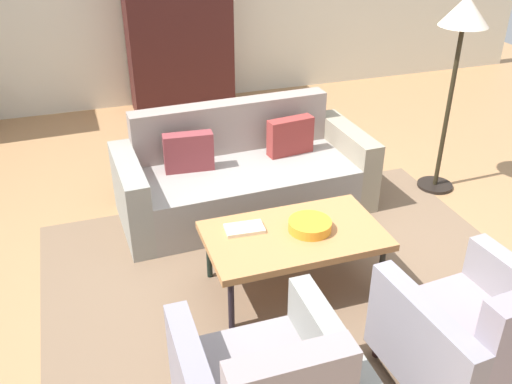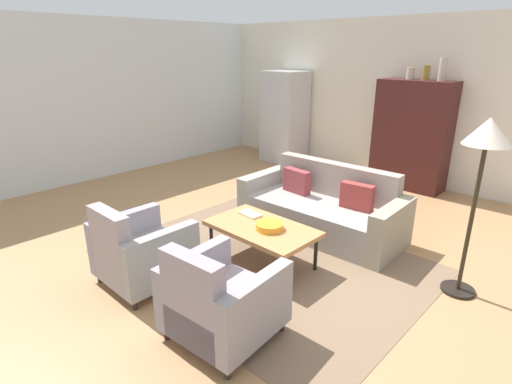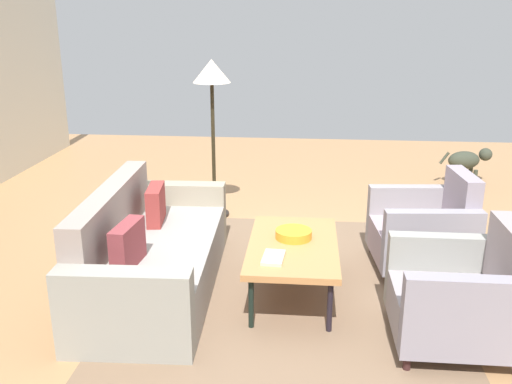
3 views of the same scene
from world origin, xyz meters
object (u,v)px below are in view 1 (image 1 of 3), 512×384
at_px(coffee_table, 294,237).
at_px(floor_lamp, 462,30).
at_px(couch, 242,175).
at_px(fruit_bowl, 310,225).
at_px(book_stack, 244,229).
at_px(armchair_right, 478,342).
at_px(cabinet, 179,35).

xyz_separation_m(coffee_table, floor_lamp, (1.80, 0.93, 1.04)).
xyz_separation_m(couch, coffee_table, (0.00, -1.19, 0.12)).
relative_size(fruit_bowl, book_stack, 1.07).
height_order(armchair_right, cabinet, cabinet).
bearing_deg(coffee_table, fruit_bowl, 0.00).
height_order(armchair_right, book_stack, armchair_right).
height_order(coffee_table, book_stack, book_stack).
bearing_deg(couch, armchair_right, 102.37).
distance_m(couch, cabinet, 2.57).
distance_m(couch, floor_lamp, 2.15).
bearing_deg(coffee_table, cabinet, 89.88).
bearing_deg(coffee_table, couch, 90.16).
bearing_deg(book_stack, armchair_right, -54.92).
distance_m(couch, armchair_right, 2.43).
height_order(book_stack, cabinet, cabinet).
distance_m(book_stack, cabinet, 3.59).
bearing_deg(cabinet, armchair_right, -82.97).
bearing_deg(floor_lamp, book_stack, -159.45).
relative_size(couch, cabinet, 1.18).
height_order(coffee_table, fruit_bowl, fruit_bowl).
height_order(couch, fruit_bowl, couch).
distance_m(coffee_table, cabinet, 3.72).
relative_size(fruit_bowl, floor_lamp, 0.17).
xyz_separation_m(fruit_bowl, book_stack, (-0.42, 0.14, -0.02)).
bearing_deg(coffee_table, book_stack, 156.16).
distance_m(book_stack, floor_lamp, 2.46).
height_order(coffee_table, floor_lamp, floor_lamp).
bearing_deg(fruit_bowl, floor_lamp, 28.80).
relative_size(couch, coffee_table, 1.78).
xyz_separation_m(coffee_table, book_stack, (-0.31, 0.14, 0.05)).
xyz_separation_m(armchair_right, cabinet, (-0.60, 4.85, 0.56)).
bearing_deg(coffee_table, armchair_right, -62.55).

